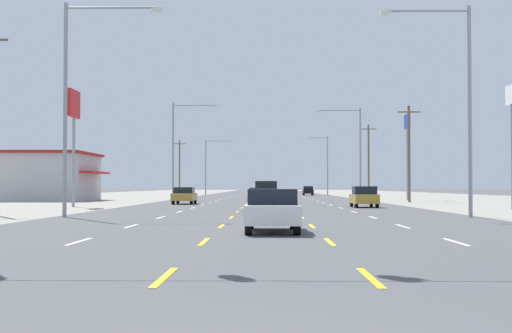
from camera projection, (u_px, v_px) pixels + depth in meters
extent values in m
plane|color=#4C4C4F|center=(267.00, 201.00, 70.80)|extent=(572.00, 572.00, 0.00)
cube|color=gray|center=(25.00, 201.00, 71.17)|extent=(28.00, 440.00, 0.01)
cube|color=gray|center=(510.00, 201.00, 70.42)|extent=(28.00, 440.00, 0.01)
cube|color=white|center=(79.00, 242.00, 19.40)|extent=(0.14, 2.60, 0.01)
cube|color=white|center=(131.00, 226.00, 26.90)|extent=(0.14, 2.60, 0.01)
cube|color=white|center=(161.00, 217.00, 34.40)|extent=(0.14, 2.60, 0.01)
cube|color=white|center=(180.00, 212.00, 41.89)|extent=(0.14, 2.60, 0.01)
cube|color=white|center=(193.00, 208.00, 49.39)|extent=(0.14, 2.60, 0.01)
cube|color=white|center=(203.00, 205.00, 56.88)|extent=(0.14, 2.60, 0.01)
cube|color=white|center=(210.00, 203.00, 64.38)|extent=(0.14, 2.60, 0.01)
cube|color=white|center=(216.00, 201.00, 71.88)|extent=(0.14, 2.60, 0.01)
cube|color=white|center=(221.00, 200.00, 79.37)|extent=(0.14, 2.60, 0.01)
cube|color=white|center=(225.00, 198.00, 86.87)|extent=(0.14, 2.60, 0.01)
cube|color=white|center=(228.00, 197.00, 94.36)|extent=(0.14, 2.60, 0.01)
cube|color=white|center=(231.00, 197.00, 101.86)|extent=(0.14, 2.60, 0.01)
cube|color=white|center=(233.00, 196.00, 109.36)|extent=(0.14, 2.60, 0.01)
cube|color=white|center=(235.00, 195.00, 116.85)|extent=(0.14, 2.60, 0.01)
cube|color=white|center=(237.00, 195.00, 124.35)|extent=(0.14, 2.60, 0.01)
cube|color=white|center=(239.00, 194.00, 131.85)|extent=(0.14, 2.60, 0.01)
cube|color=white|center=(240.00, 194.00, 139.34)|extent=(0.14, 2.60, 0.01)
cube|color=white|center=(242.00, 193.00, 146.84)|extent=(0.14, 2.60, 0.01)
cube|color=white|center=(243.00, 193.00, 154.33)|extent=(0.14, 2.60, 0.01)
cube|color=white|center=(244.00, 193.00, 161.83)|extent=(0.14, 2.60, 0.01)
cube|color=white|center=(245.00, 192.00, 169.33)|extent=(0.14, 2.60, 0.01)
cube|color=white|center=(246.00, 192.00, 176.82)|extent=(0.14, 2.60, 0.01)
cube|color=white|center=(247.00, 192.00, 184.32)|extent=(0.14, 2.60, 0.01)
cube|color=white|center=(248.00, 192.00, 191.82)|extent=(0.14, 2.60, 0.01)
cube|color=white|center=(248.00, 191.00, 199.31)|extent=(0.14, 2.60, 0.01)
cube|color=white|center=(249.00, 191.00, 206.81)|extent=(0.14, 2.60, 0.01)
cube|color=white|center=(250.00, 191.00, 214.30)|extent=(0.14, 2.60, 0.01)
cube|color=white|center=(250.00, 191.00, 221.80)|extent=(0.14, 2.60, 0.01)
cube|color=yellow|center=(165.00, 277.00, 11.85)|extent=(0.14, 2.60, 0.01)
cube|color=yellow|center=(204.00, 242.00, 19.35)|extent=(0.14, 2.60, 0.01)
cube|color=yellow|center=(221.00, 226.00, 26.85)|extent=(0.14, 2.60, 0.01)
cube|color=yellow|center=(231.00, 217.00, 34.34)|extent=(0.14, 2.60, 0.01)
cube|color=yellow|center=(238.00, 212.00, 41.84)|extent=(0.14, 2.60, 0.01)
cube|color=yellow|center=(242.00, 208.00, 49.34)|extent=(0.14, 2.60, 0.01)
cube|color=yellow|center=(245.00, 205.00, 56.83)|extent=(0.14, 2.60, 0.01)
cube|color=yellow|center=(248.00, 203.00, 64.33)|extent=(0.14, 2.60, 0.01)
cube|color=yellow|center=(250.00, 201.00, 71.82)|extent=(0.14, 2.60, 0.01)
cube|color=yellow|center=(251.00, 200.00, 79.32)|extent=(0.14, 2.60, 0.01)
cube|color=yellow|center=(253.00, 198.00, 86.82)|extent=(0.14, 2.60, 0.01)
cube|color=yellow|center=(254.00, 197.00, 94.31)|extent=(0.14, 2.60, 0.01)
cube|color=yellow|center=(255.00, 197.00, 101.81)|extent=(0.14, 2.60, 0.01)
cube|color=yellow|center=(255.00, 196.00, 109.30)|extent=(0.14, 2.60, 0.01)
cube|color=yellow|center=(256.00, 195.00, 116.80)|extent=(0.14, 2.60, 0.01)
cube|color=yellow|center=(257.00, 195.00, 124.30)|extent=(0.14, 2.60, 0.01)
cube|color=yellow|center=(257.00, 194.00, 131.79)|extent=(0.14, 2.60, 0.01)
cube|color=yellow|center=(258.00, 194.00, 139.29)|extent=(0.14, 2.60, 0.01)
cube|color=yellow|center=(258.00, 193.00, 146.79)|extent=(0.14, 2.60, 0.01)
cube|color=yellow|center=(259.00, 193.00, 154.28)|extent=(0.14, 2.60, 0.01)
cube|color=yellow|center=(259.00, 193.00, 161.78)|extent=(0.14, 2.60, 0.01)
cube|color=yellow|center=(259.00, 192.00, 169.27)|extent=(0.14, 2.60, 0.01)
cube|color=yellow|center=(260.00, 192.00, 176.77)|extent=(0.14, 2.60, 0.01)
cube|color=yellow|center=(260.00, 192.00, 184.27)|extent=(0.14, 2.60, 0.01)
cube|color=yellow|center=(260.00, 192.00, 191.76)|extent=(0.14, 2.60, 0.01)
cube|color=yellow|center=(260.00, 191.00, 199.26)|extent=(0.14, 2.60, 0.01)
cube|color=yellow|center=(261.00, 191.00, 206.75)|extent=(0.14, 2.60, 0.01)
cube|color=yellow|center=(261.00, 191.00, 214.25)|extent=(0.14, 2.60, 0.01)
cube|color=yellow|center=(261.00, 191.00, 221.75)|extent=(0.14, 2.60, 0.01)
cube|color=yellow|center=(370.00, 277.00, 11.80)|extent=(0.14, 2.60, 0.01)
cube|color=yellow|center=(330.00, 242.00, 19.30)|extent=(0.14, 2.60, 0.01)
cube|color=yellow|center=(312.00, 226.00, 26.79)|extent=(0.14, 2.60, 0.01)
cube|color=yellow|center=(302.00, 217.00, 34.29)|extent=(0.14, 2.60, 0.01)
cube|color=yellow|center=(296.00, 212.00, 41.79)|extent=(0.14, 2.60, 0.01)
cube|color=yellow|center=(291.00, 208.00, 49.28)|extent=(0.14, 2.60, 0.01)
cube|color=yellow|center=(288.00, 205.00, 56.78)|extent=(0.14, 2.60, 0.01)
cube|color=yellow|center=(285.00, 203.00, 64.27)|extent=(0.14, 2.60, 0.01)
cube|color=yellow|center=(283.00, 201.00, 71.77)|extent=(0.14, 2.60, 0.01)
cube|color=yellow|center=(282.00, 200.00, 79.27)|extent=(0.14, 2.60, 0.01)
cube|color=yellow|center=(281.00, 198.00, 86.76)|extent=(0.14, 2.60, 0.01)
cube|color=yellow|center=(279.00, 197.00, 94.26)|extent=(0.14, 2.60, 0.01)
cube|color=yellow|center=(278.00, 197.00, 101.76)|extent=(0.14, 2.60, 0.01)
cube|color=yellow|center=(278.00, 196.00, 109.25)|extent=(0.14, 2.60, 0.01)
cube|color=yellow|center=(277.00, 195.00, 116.75)|extent=(0.14, 2.60, 0.01)
cube|color=yellow|center=(276.00, 195.00, 124.24)|extent=(0.14, 2.60, 0.01)
cube|color=yellow|center=(276.00, 194.00, 131.74)|extent=(0.14, 2.60, 0.01)
cube|color=yellow|center=(275.00, 194.00, 139.24)|extent=(0.14, 2.60, 0.01)
cube|color=yellow|center=(275.00, 193.00, 146.73)|extent=(0.14, 2.60, 0.01)
cube|color=yellow|center=(274.00, 193.00, 154.23)|extent=(0.14, 2.60, 0.01)
cube|color=yellow|center=(274.00, 193.00, 161.72)|extent=(0.14, 2.60, 0.01)
cube|color=yellow|center=(274.00, 192.00, 169.22)|extent=(0.14, 2.60, 0.01)
cube|color=yellow|center=(273.00, 192.00, 176.72)|extent=(0.14, 2.60, 0.01)
cube|color=yellow|center=(273.00, 192.00, 184.21)|extent=(0.14, 2.60, 0.01)
cube|color=yellow|center=(273.00, 192.00, 191.71)|extent=(0.14, 2.60, 0.01)
cube|color=yellow|center=(273.00, 191.00, 199.21)|extent=(0.14, 2.60, 0.01)
cube|color=yellow|center=(272.00, 191.00, 206.70)|extent=(0.14, 2.60, 0.01)
cube|color=yellow|center=(272.00, 191.00, 214.20)|extent=(0.14, 2.60, 0.01)
cube|color=yellow|center=(272.00, 191.00, 221.69)|extent=(0.14, 2.60, 0.01)
cube|color=white|center=(456.00, 242.00, 19.24)|extent=(0.14, 2.60, 0.01)
cube|color=white|center=(403.00, 226.00, 26.74)|extent=(0.14, 2.60, 0.01)
cube|color=white|center=(373.00, 218.00, 34.24)|extent=(0.14, 2.60, 0.01)
cube|color=white|center=(354.00, 212.00, 41.73)|extent=(0.14, 2.60, 0.01)
cube|color=white|center=(341.00, 208.00, 49.23)|extent=(0.14, 2.60, 0.01)
cube|color=white|center=(331.00, 205.00, 56.73)|extent=(0.14, 2.60, 0.01)
cube|color=white|center=(323.00, 203.00, 64.22)|extent=(0.14, 2.60, 0.01)
cube|color=white|center=(317.00, 201.00, 71.72)|extent=(0.14, 2.60, 0.01)
cube|color=white|center=(313.00, 200.00, 79.21)|extent=(0.14, 2.60, 0.01)
cube|color=white|center=(309.00, 198.00, 86.71)|extent=(0.14, 2.60, 0.01)
cube|color=white|center=(305.00, 197.00, 94.21)|extent=(0.14, 2.60, 0.01)
cube|color=white|center=(302.00, 197.00, 101.70)|extent=(0.14, 2.60, 0.01)
cube|color=white|center=(300.00, 196.00, 109.20)|extent=(0.14, 2.60, 0.01)
cube|color=white|center=(298.00, 195.00, 116.70)|extent=(0.14, 2.60, 0.01)
cube|color=white|center=(296.00, 195.00, 124.19)|extent=(0.14, 2.60, 0.01)
cube|color=white|center=(294.00, 194.00, 131.69)|extent=(0.14, 2.60, 0.01)
cube|color=white|center=(293.00, 194.00, 139.18)|extent=(0.14, 2.60, 0.01)
cube|color=white|center=(291.00, 193.00, 146.68)|extent=(0.14, 2.60, 0.01)
cube|color=white|center=(290.00, 193.00, 154.18)|extent=(0.14, 2.60, 0.01)
cube|color=white|center=(289.00, 193.00, 161.67)|extent=(0.14, 2.60, 0.01)
cube|color=white|center=(288.00, 192.00, 169.17)|extent=(0.14, 2.60, 0.01)
cube|color=white|center=(287.00, 192.00, 176.66)|extent=(0.14, 2.60, 0.01)
cube|color=white|center=(286.00, 192.00, 184.16)|extent=(0.14, 2.60, 0.01)
cube|color=white|center=(286.00, 192.00, 191.66)|extent=(0.14, 2.60, 0.01)
cube|color=white|center=(285.00, 191.00, 199.15)|extent=(0.14, 2.60, 0.01)
cube|color=white|center=(284.00, 191.00, 206.65)|extent=(0.14, 2.60, 0.01)
cube|color=white|center=(284.00, 191.00, 214.15)|extent=(0.14, 2.60, 0.01)
cube|color=white|center=(283.00, 191.00, 221.64)|extent=(0.14, 2.60, 0.01)
cube|color=white|center=(272.00, 213.00, 23.61)|extent=(1.80, 4.50, 0.62)
cube|color=black|center=(272.00, 197.00, 23.52)|extent=(1.62, 2.10, 0.52)
cylinder|color=black|center=(251.00, 220.00, 25.16)|extent=(0.22, 0.64, 0.64)
cylinder|color=black|center=(293.00, 220.00, 25.13)|extent=(0.22, 0.64, 0.64)
cylinder|color=black|center=(248.00, 225.00, 22.06)|extent=(0.22, 0.64, 0.64)
cylinder|color=black|center=(297.00, 225.00, 22.04)|extent=(0.22, 0.64, 0.64)
cube|color=navy|center=(263.00, 201.00, 42.81)|extent=(1.80, 4.50, 0.62)
cube|color=black|center=(263.00, 192.00, 42.73)|extent=(1.62, 2.10, 0.52)
cylinder|color=black|center=(251.00, 205.00, 44.36)|extent=(0.22, 0.64, 0.64)
cylinder|color=black|center=(275.00, 205.00, 44.34)|extent=(0.22, 0.64, 0.64)
cylinder|color=black|center=(250.00, 207.00, 41.26)|extent=(0.22, 0.64, 0.64)
cylinder|color=black|center=(276.00, 207.00, 41.24)|extent=(0.22, 0.64, 0.64)
cube|color=#B28C33|center=(364.00, 199.00, 50.79)|extent=(1.72, 3.90, 0.66)
cube|color=black|center=(364.00, 190.00, 50.55)|extent=(1.58, 1.90, 0.58)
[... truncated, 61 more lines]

